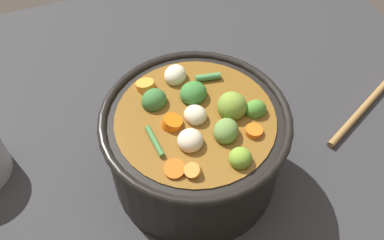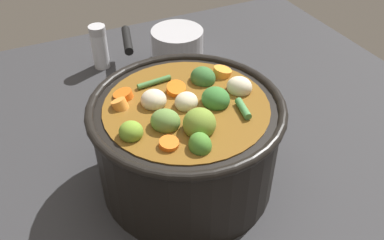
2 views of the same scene
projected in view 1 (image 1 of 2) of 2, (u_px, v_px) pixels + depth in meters
The scene contains 2 objects.
ground_plane at pixel (195, 173), 0.71m from camera, with size 1.10×1.10×0.00m, color #2D2D30.
cooking_pot at pixel (195, 145), 0.65m from camera, with size 0.27×0.27×0.17m.
Camera 1 is at (-0.14, -0.35, 0.61)m, focal length 40.27 mm.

